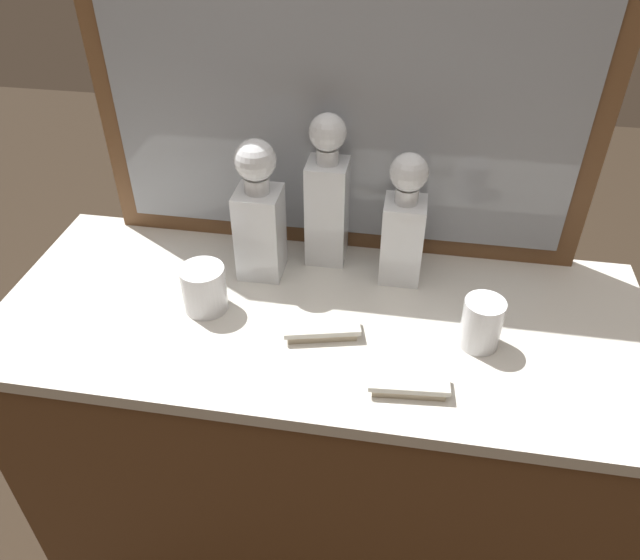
{
  "coord_description": "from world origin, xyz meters",
  "views": [
    {
      "loc": [
        0.14,
        -0.87,
        1.58
      ],
      "look_at": [
        0.0,
        0.0,
        0.9
      ],
      "focal_mm": 34.38,
      "sensor_mm": 36.0,
      "label": 1
    }
  ],
  "objects_px": {
    "crystal_decanter_front": "(260,222)",
    "silver_brush_right": "(322,329)",
    "crystal_decanter_rear": "(403,231)",
    "crystal_tumbler_right": "(204,290)",
    "silver_brush_rear": "(408,384)",
    "crystal_decanter_center": "(327,204)",
    "crystal_tumbler_far_left": "(481,325)"
  },
  "relations": [
    {
      "from": "crystal_decanter_front",
      "to": "silver_brush_right",
      "type": "bearing_deg",
      "value": -48.48
    },
    {
      "from": "crystal_decanter_rear",
      "to": "silver_brush_right",
      "type": "height_order",
      "value": "crystal_decanter_rear"
    },
    {
      "from": "crystal_tumbler_right",
      "to": "silver_brush_rear",
      "type": "bearing_deg",
      "value": -20.53
    },
    {
      "from": "crystal_decanter_center",
      "to": "crystal_tumbler_right",
      "type": "distance_m",
      "value": 0.3
    },
    {
      "from": "crystal_decanter_rear",
      "to": "crystal_decanter_front",
      "type": "relative_size",
      "value": 0.94
    },
    {
      "from": "crystal_decanter_center",
      "to": "crystal_decanter_front",
      "type": "bearing_deg",
      "value": -149.94
    },
    {
      "from": "crystal_decanter_rear",
      "to": "crystal_tumbler_far_left",
      "type": "xyz_separation_m",
      "value": [
        0.15,
        -0.18,
        -0.07
      ]
    },
    {
      "from": "crystal_decanter_front",
      "to": "silver_brush_right",
      "type": "xyz_separation_m",
      "value": [
        0.15,
        -0.17,
        -0.1
      ]
    },
    {
      "from": "crystal_decanter_center",
      "to": "crystal_decanter_rear",
      "type": "relative_size",
      "value": 1.17
    },
    {
      "from": "crystal_decanter_center",
      "to": "crystal_decanter_front",
      "type": "xyz_separation_m",
      "value": [
        -0.12,
        -0.07,
        -0.01
      ]
    },
    {
      "from": "crystal_decanter_center",
      "to": "crystal_decanter_front",
      "type": "relative_size",
      "value": 1.1
    },
    {
      "from": "crystal_tumbler_far_left",
      "to": "silver_brush_right",
      "type": "height_order",
      "value": "crystal_tumbler_far_left"
    },
    {
      "from": "crystal_tumbler_far_left",
      "to": "crystal_decanter_center",
      "type": "bearing_deg",
      "value": 144.35
    },
    {
      "from": "silver_brush_rear",
      "to": "silver_brush_right",
      "type": "bearing_deg",
      "value": 146.14
    },
    {
      "from": "crystal_decanter_rear",
      "to": "crystal_decanter_center",
      "type": "bearing_deg",
      "value": 164.72
    },
    {
      "from": "crystal_tumbler_right",
      "to": "silver_brush_rear",
      "type": "relative_size",
      "value": 0.68
    },
    {
      "from": "crystal_tumbler_far_left",
      "to": "silver_brush_rear",
      "type": "distance_m",
      "value": 0.18
    },
    {
      "from": "silver_brush_right",
      "to": "crystal_decanter_rear",
      "type": "bearing_deg",
      "value": 57.39
    },
    {
      "from": "crystal_tumbler_right",
      "to": "silver_brush_rear",
      "type": "xyz_separation_m",
      "value": [
        0.39,
        -0.15,
        -0.03
      ]
    },
    {
      "from": "crystal_tumbler_right",
      "to": "silver_brush_rear",
      "type": "height_order",
      "value": "crystal_tumbler_right"
    },
    {
      "from": "crystal_tumbler_far_left",
      "to": "silver_brush_right",
      "type": "xyz_separation_m",
      "value": [
        -0.28,
        -0.02,
        -0.03
      ]
    },
    {
      "from": "crystal_decanter_center",
      "to": "silver_brush_right",
      "type": "distance_m",
      "value": 0.27
    },
    {
      "from": "silver_brush_right",
      "to": "silver_brush_rear",
      "type": "bearing_deg",
      "value": -33.86
    },
    {
      "from": "silver_brush_rear",
      "to": "crystal_tumbler_right",
      "type": "bearing_deg",
      "value": 159.47
    },
    {
      "from": "crystal_tumbler_right",
      "to": "crystal_tumbler_far_left",
      "type": "distance_m",
      "value": 0.51
    },
    {
      "from": "crystal_tumbler_right",
      "to": "crystal_tumbler_far_left",
      "type": "xyz_separation_m",
      "value": [
        0.51,
        -0.02,
        0.0
      ]
    },
    {
      "from": "crystal_decanter_rear",
      "to": "silver_brush_right",
      "type": "xyz_separation_m",
      "value": [
        -0.13,
        -0.2,
        -0.1
      ]
    },
    {
      "from": "crystal_decanter_rear",
      "to": "crystal_tumbler_right",
      "type": "distance_m",
      "value": 0.4
    },
    {
      "from": "crystal_decanter_center",
      "to": "crystal_decanter_front",
      "type": "height_order",
      "value": "crystal_decanter_center"
    },
    {
      "from": "crystal_decanter_center",
      "to": "silver_brush_rear",
      "type": "xyz_separation_m",
      "value": [
        0.19,
        -0.35,
        -0.12
      ]
    },
    {
      "from": "silver_brush_rear",
      "to": "crystal_tumbler_far_left",
      "type": "bearing_deg",
      "value": 48.01
    },
    {
      "from": "crystal_tumbler_far_left",
      "to": "silver_brush_right",
      "type": "bearing_deg",
      "value": -175.61
    }
  ]
}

